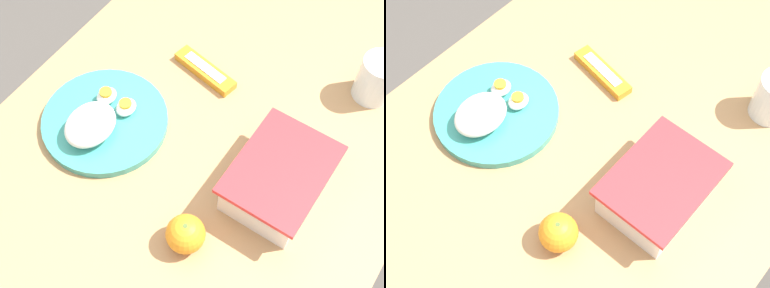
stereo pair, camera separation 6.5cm
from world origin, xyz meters
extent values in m
plane|color=#4C4742|center=(0.00, 0.00, 0.00)|extent=(10.00, 10.00, 0.00)
cube|color=#AD7F51|center=(0.00, 0.00, 0.75)|extent=(1.27, 0.79, 0.03)
cylinder|color=#936C45|center=(-0.58, -0.34, 0.37)|extent=(0.05, 0.05, 0.74)
cube|color=white|center=(-0.05, 0.17, 0.81)|extent=(0.19, 0.14, 0.07)
cube|color=beige|center=(-0.05, 0.17, 0.79)|extent=(0.17, 0.13, 0.05)
cube|color=red|center=(-0.05, 0.17, 0.85)|extent=(0.21, 0.15, 0.01)
ellipsoid|color=gray|center=(-0.10, 0.18, 0.82)|extent=(0.06, 0.05, 0.02)
ellipsoid|color=gray|center=(-0.05, 0.19, 0.81)|extent=(0.07, 0.06, 0.03)
ellipsoid|color=gray|center=(0.01, 0.16, 0.82)|extent=(0.06, 0.05, 0.03)
sphere|color=orange|center=(0.13, 0.09, 0.80)|extent=(0.07, 0.07, 0.07)
cylinder|color=#4C662D|center=(0.13, 0.09, 0.84)|extent=(0.01, 0.01, 0.00)
cylinder|color=teal|center=(0.02, -0.18, 0.78)|extent=(0.25, 0.25, 0.02)
ellipsoid|color=white|center=(0.05, -0.18, 0.81)|extent=(0.11, 0.09, 0.05)
ellipsoid|color=white|center=(-0.02, -0.21, 0.80)|extent=(0.04, 0.04, 0.02)
cylinder|color=#F4A823|center=(-0.02, -0.21, 0.81)|extent=(0.02, 0.02, 0.01)
ellipsoid|color=white|center=(-0.02, -0.16, 0.80)|extent=(0.04, 0.04, 0.02)
cylinder|color=#F4A823|center=(-0.02, -0.16, 0.81)|extent=(0.02, 0.02, 0.01)
cube|color=orange|center=(-0.20, -0.09, 0.78)|extent=(0.06, 0.15, 0.02)
cube|color=white|center=(-0.20, -0.09, 0.79)|extent=(0.04, 0.11, 0.00)
cylinder|color=silver|center=(-0.35, 0.22, 0.82)|extent=(0.08, 0.08, 0.10)
camera|label=1|loc=(0.42, 0.29, 1.65)|focal=50.00mm
camera|label=2|loc=(0.38, 0.34, 1.65)|focal=50.00mm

